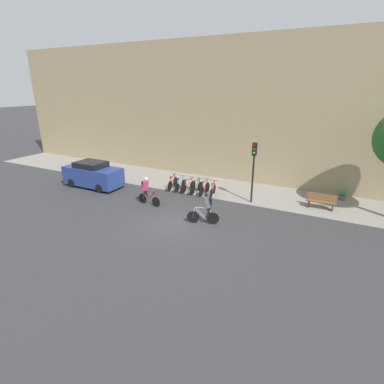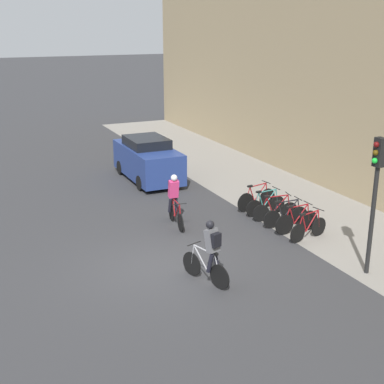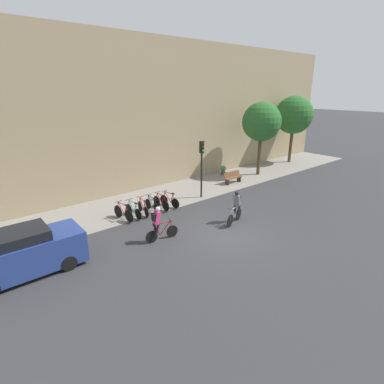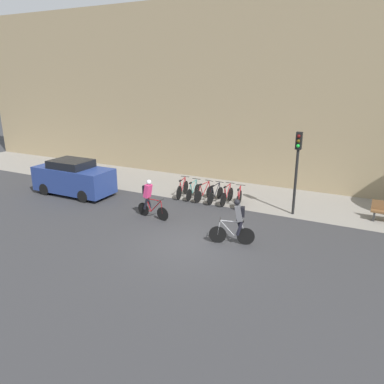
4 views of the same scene
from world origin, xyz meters
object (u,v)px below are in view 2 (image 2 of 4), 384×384
(parked_bike_1, at_px, (266,204))
(parked_bike_2, at_px, (275,210))
(parked_bike_3, at_px, (286,215))
(parked_car, at_px, (148,160))
(parked_bike_0, at_px, (256,199))
(traffic_light_pole, at_px, (376,182))
(cyclist_grey, at_px, (210,251))
(parked_bike_5, at_px, (308,228))
(parked_bike_4, at_px, (297,221))
(cyclist_pink, at_px, (174,197))

(parked_bike_1, distance_m, parked_bike_2, 0.62)
(parked_bike_2, xyz_separation_m, parked_bike_3, (0.63, 0.00, 0.01))
(parked_bike_2, distance_m, parked_car, 6.96)
(parked_bike_3, distance_m, parked_car, 7.56)
(parked_bike_0, xyz_separation_m, traffic_light_pole, (5.74, 0.01, 2.19))
(cyclist_grey, xyz_separation_m, parked_bike_5, (-1.42, 4.17, -0.56))
(traffic_light_pole, xyz_separation_m, parked_car, (-11.07, -2.25, -1.70))
(parked_bike_4, height_order, parked_bike_5, parked_bike_4)
(traffic_light_pole, bearing_deg, cyclist_grey, -106.00)
(cyclist_pink, bearing_deg, cyclist_grey, -11.07)
(parked_bike_2, bearing_deg, cyclist_pink, -109.01)
(parked_bike_4, bearing_deg, traffic_light_pole, 0.18)
(cyclist_grey, bearing_deg, parked_bike_3, 122.67)
(cyclist_pink, height_order, parked_bike_4, cyclist_pink)
(cyclist_pink, xyz_separation_m, parked_bike_2, (1.14, 3.30, -0.56))
(cyclist_pink, distance_m, parked_bike_2, 3.53)
(cyclist_grey, bearing_deg, parked_bike_0, 137.48)
(cyclist_pink, height_order, parked_bike_1, cyclist_pink)
(parked_car, bearing_deg, traffic_light_pole, 11.48)
(parked_bike_5, bearing_deg, traffic_light_pole, 0.24)
(cyclist_grey, xyz_separation_m, parked_car, (-9.87, 1.93, -0.05))
(traffic_light_pole, distance_m, parked_car, 11.42)
(parked_bike_0, relative_size, parked_bike_5, 1.10)
(cyclist_grey, relative_size, parked_bike_1, 1.10)
(cyclist_pink, relative_size, parked_car, 0.41)
(cyclist_grey, height_order, parked_bike_5, cyclist_grey)
(parked_bike_0, relative_size, parked_bike_2, 1.04)
(parked_bike_5, relative_size, parked_car, 0.36)
(cyclist_pink, distance_m, parked_bike_0, 3.34)
(cyclist_pink, relative_size, parked_bike_4, 1.07)
(parked_bike_2, bearing_deg, traffic_light_pole, 0.16)
(parked_bike_4, bearing_deg, cyclist_grey, -63.83)
(cyclist_pink, distance_m, parked_car, 5.54)
(cyclist_pink, bearing_deg, traffic_light_pole, 30.45)
(parked_bike_2, height_order, parked_car, parked_car)
(parked_bike_1, bearing_deg, parked_bike_3, -0.02)
(parked_bike_1, bearing_deg, cyclist_pink, -98.84)
(parked_bike_1, height_order, traffic_light_pole, traffic_light_pole)
(traffic_light_pole, bearing_deg, parked_car, -168.52)
(parked_bike_1, bearing_deg, parked_bike_4, 0.05)
(parked_bike_1, distance_m, parked_bike_4, 1.87)
(parked_bike_1, height_order, parked_bike_3, parked_bike_3)
(cyclist_pink, height_order, cyclist_grey, cyclist_grey)
(parked_bike_3, height_order, parked_car, parked_car)
(parked_bike_5, bearing_deg, parked_bike_4, 179.91)
(traffic_light_pole, relative_size, parked_car, 0.87)
(parked_bike_0, distance_m, parked_bike_3, 1.87)
(parked_bike_4, bearing_deg, parked_bike_0, -179.99)
(cyclist_grey, distance_m, parked_bike_2, 5.34)
(parked_bike_3, height_order, traffic_light_pole, traffic_light_pole)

